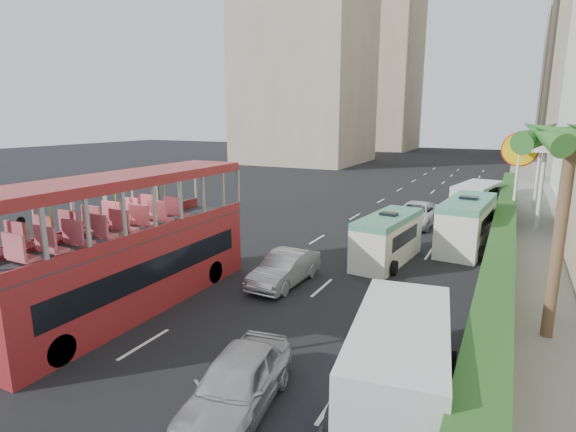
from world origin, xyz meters
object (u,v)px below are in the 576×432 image
Objects in this scene: car_silver_lane_a at (285,284)px; minibus_far at (467,224)px; panel_van_near at (399,364)px; minibus_near at (388,239)px; shell_station at (574,184)px; double_decker_bus at (130,243)px; van_asset at (415,225)px; panel_van_far at (476,199)px; car_silver_lane_b at (238,410)px; palm_tree at (559,240)px.

minibus_far is (6.38, 9.32, 1.37)m from car_silver_lane_a.
minibus_far is 15.47m from panel_van_near.
shell_station is (8.87, 13.26, 1.57)m from minibus_near.
double_decker_bus is 2.02× the size of van_asset.
car_silver_lane_b is at bearing -85.80° from panel_van_far.
double_decker_bus is 17.50m from minibus_far.
palm_tree is (6.98, -14.32, 3.38)m from van_asset.
palm_tree is (6.67, -5.74, 2.20)m from minibus_near.
minibus_near reaches higher than van_asset.
car_silver_lane_b is 0.54× the size of shell_station.
shell_station is (9.15, 26.44, 2.75)m from car_silver_lane_b.
palm_tree is at bearing 38.21° from car_silver_lane_b.
palm_tree reaches higher than shell_station.
minibus_far reaches higher than car_silver_lane_a.
panel_van_far is 0.71× the size of shell_station.
panel_van_near is (3.17, -11.16, -0.08)m from minibus_near.
palm_tree reaches higher than car_silver_lane_b.
car_silver_lane_a is at bearing 100.60° from car_silver_lane_b.
car_silver_lane_a is 6.03m from minibus_near.
double_decker_bus is 8.07m from car_silver_lane_b.
van_asset is at bearing 98.36° from minibus_near.
car_silver_lane_a is 0.78× the size of van_asset.
palm_tree reaches higher than minibus_near.
palm_tree is (3.43, -10.05, 2.01)m from minibus_far.
double_decker_bus is 2.60× the size of car_silver_lane_a.
palm_tree is (3.51, 5.42, 2.27)m from panel_van_near.
panel_van_near is (3.44, 2.02, 1.11)m from car_silver_lane_b.
panel_van_far reaches higher than van_asset.
panel_van_near is 25.50m from panel_van_far.
panel_van_far is (2.99, 14.34, -0.05)m from minibus_near.
palm_tree reaches higher than double_decker_bus.
van_asset is 0.88× the size of minibus_far.
double_decker_bus is 19.71m from van_asset.
panel_van_near is 25.13m from shell_station.
car_silver_lane_a is 0.68× the size of minibus_far.
minibus_far is at bearing 108.86° from palm_tree.
minibus_far reaches higher than van_asset.
van_asset is 1.02× the size of minibus_near.
panel_van_near is at bearing -103.16° from shell_station.
panel_van_near reaches higher than car_silver_lane_b.
minibus_near is 14.65m from panel_van_far.
palm_tree reaches higher than panel_van_far.
palm_tree is at bearing 49.24° from panel_van_near.
minibus_near is 0.86× the size of minibus_far.
minibus_far is 10.67m from shell_station.
van_asset is at bearing 92.12° from panel_van_near.
car_silver_lane_b is 0.77× the size of panel_van_far.
car_silver_lane_b is 0.78× the size of panel_van_near.
van_asset is at bearing 81.34° from car_silver_lane_b.
panel_van_near is (10.29, -1.42, -1.42)m from double_decker_bus.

